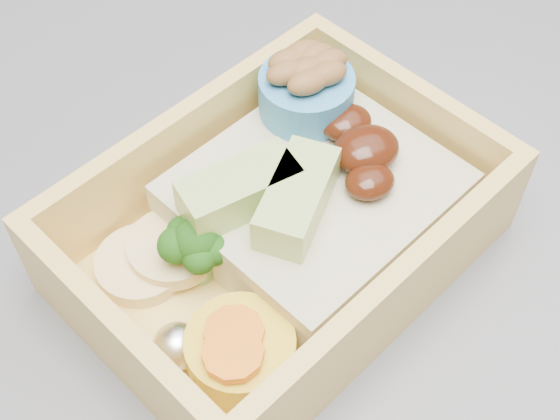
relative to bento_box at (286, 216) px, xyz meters
name	(u,v)px	position (x,y,z in m)	size (l,w,h in m)	color
bento_box	(286,216)	(0.00, 0.00, 0.00)	(0.25, 0.21, 0.08)	#E7BD5F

